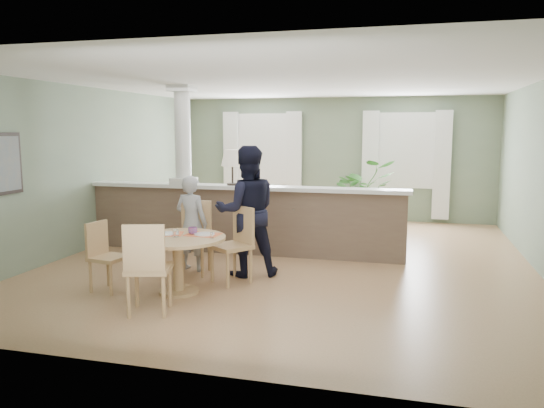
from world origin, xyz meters
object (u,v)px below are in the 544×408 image
(dining_table, at_px, (178,248))
(man_person, at_px, (247,211))
(child_person, at_px, (192,223))
(houseplant, at_px, (362,193))
(sofa, at_px, (316,218))
(chair_far_man, at_px, (236,241))
(chair_side, at_px, (104,253))
(chair_near, at_px, (147,264))
(chair_far_boy, at_px, (194,233))

(dining_table, xyz_separation_m, man_person, (0.57, 0.99, 0.33))
(child_person, bearing_deg, houseplant, -105.72)
(sofa, bearing_deg, chair_far_man, -86.73)
(chair_side, bearing_deg, dining_table, -72.50)
(houseplant, height_order, chair_side, houseplant)
(chair_near, bearing_deg, child_person, -97.00)
(chair_far_boy, xyz_separation_m, chair_near, (0.20, -1.76, 0.01))
(houseplant, relative_size, chair_far_man, 1.41)
(houseplant, bearing_deg, chair_side, -116.69)
(chair_far_man, relative_size, chair_near, 0.98)
(chair_far_man, height_order, chair_side, chair_far_man)
(chair_far_boy, height_order, man_person, man_person)
(child_person, relative_size, man_person, 0.76)
(chair_side, bearing_deg, chair_far_man, -52.80)
(sofa, height_order, houseplant, houseplant)
(chair_side, height_order, man_person, man_person)
(child_person, distance_m, man_person, 0.87)
(sofa, height_order, man_person, man_person)
(houseplant, relative_size, chair_side, 1.62)
(dining_table, height_order, man_person, man_person)
(houseplant, distance_m, child_person, 4.64)
(chair_near, distance_m, chair_side, 1.17)
(man_person, bearing_deg, dining_table, 35.44)
(chair_far_man, distance_m, child_person, 0.90)
(child_person, xyz_separation_m, man_person, (0.84, -0.04, 0.21))
(child_person, bearing_deg, sofa, -107.70)
(dining_table, xyz_separation_m, chair_side, (-0.94, -0.14, -0.09))
(chair_far_boy, xyz_separation_m, chair_side, (-0.75, -1.08, -0.08))
(chair_far_boy, relative_size, chair_far_man, 1.01)
(dining_table, bearing_deg, chair_far_man, 50.81)
(chair_side, bearing_deg, child_person, -20.62)
(child_person, height_order, man_person, man_person)
(chair_far_boy, bearing_deg, child_person, 123.82)
(chair_near, bearing_deg, houseplant, -121.75)
(chair_near, relative_size, man_person, 0.57)
(chair_far_boy, bearing_deg, dining_table, -84.98)
(houseplant, height_order, chair_far_boy, houseplant)
(houseplant, bearing_deg, chair_near, -106.07)
(houseplant, distance_m, man_person, 4.39)
(man_person, bearing_deg, chair_far_man, 58.18)
(sofa, distance_m, chair_far_boy, 2.91)
(houseplant, xyz_separation_m, chair_far_man, (-1.22, -4.57, -0.15))
(dining_table, distance_m, chair_far_man, 0.83)
(chair_side, height_order, child_person, child_person)
(sofa, height_order, child_person, child_person)
(man_person, bearing_deg, sofa, -125.65)
(child_person, bearing_deg, dining_table, 114.79)
(dining_table, distance_m, chair_side, 0.96)
(sofa, height_order, chair_far_man, chair_far_man)
(chair_near, bearing_deg, sofa, -119.17)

